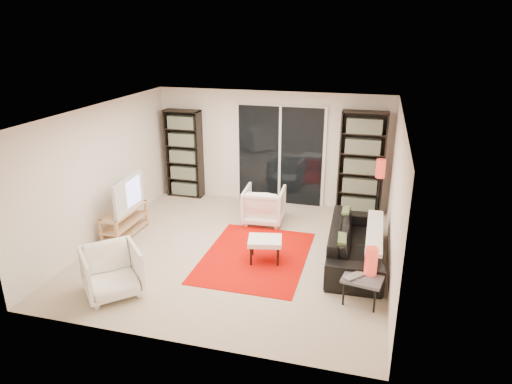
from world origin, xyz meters
TOP-DOWN VIEW (x-y plane):
  - floor at (0.00, 0.00)m, footprint 5.00×5.00m
  - wall_back at (0.00, 2.50)m, footprint 5.00×0.02m
  - wall_front at (0.00, -2.50)m, footprint 5.00×0.02m
  - wall_left at (-2.50, 0.00)m, footprint 0.02×5.00m
  - wall_right at (2.50, 0.00)m, footprint 0.02×5.00m
  - ceiling at (0.00, 0.00)m, footprint 5.00×5.00m
  - sliding_door at (0.20, 2.46)m, footprint 1.92×0.08m
  - bookshelf_left at (-1.95, 2.33)m, footprint 0.80×0.30m
  - bookshelf_right at (1.90, 2.33)m, footprint 0.90×0.30m
  - tv_stand at (-2.19, 0.08)m, footprint 0.36×1.13m
  - tv at (-2.17, 0.08)m, footprint 0.21×1.08m
  - rug at (0.35, -0.12)m, footprint 1.69×2.28m
  - sofa at (1.98, 0.17)m, footprint 0.92×2.22m
  - armchair_back at (0.14, 1.32)m, footprint 0.81×0.83m
  - armchair_front at (-1.34, -1.72)m, footprint 1.09×1.09m
  - ottoman at (0.54, -0.21)m, footprint 0.62×0.54m
  - side_table at (2.14, -0.99)m, footprint 0.62×0.62m
  - laptop at (2.05, -1.08)m, footprint 0.37×0.38m
  - table_lamp at (2.22, -0.90)m, footprint 0.18×0.18m
  - floor_lamp at (2.27, 1.83)m, footprint 0.19×0.19m

SIDE VIEW (x-z plane):
  - floor at x=0.00m, z-range 0.00..0.00m
  - rug at x=0.35m, z-range 0.00..0.01m
  - tv_stand at x=-2.19m, z-range 0.01..0.51m
  - sofa at x=1.98m, z-range 0.00..0.64m
  - ottoman at x=0.54m, z-range 0.14..0.54m
  - armchair_front at x=-1.34m, z-range 0.00..0.71m
  - armchair_back at x=0.14m, z-range 0.00..0.71m
  - side_table at x=2.14m, z-range 0.16..0.56m
  - laptop at x=2.05m, z-range 0.40..0.43m
  - table_lamp at x=2.22m, z-range 0.40..0.80m
  - tv at x=-2.17m, z-range 0.50..1.12m
  - bookshelf_left at x=-1.95m, z-range 0.00..1.95m
  - floor_lamp at x=2.27m, z-range 0.33..1.63m
  - sliding_door at x=0.20m, z-range -0.03..2.13m
  - bookshelf_right at x=1.90m, z-range 0.00..2.10m
  - wall_back at x=0.00m, z-range 0.00..2.40m
  - wall_front at x=0.00m, z-range 0.00..2.40m
  - wall_left at x=-2.50m, z-range 0.00..2.40m
  - wall_right at x=2.50m, z-range 0.00..2.40m
  - ceiling at x=0.00m, z-range 2.39..2.41m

